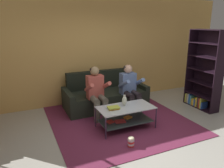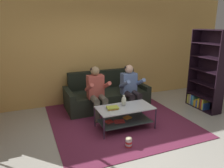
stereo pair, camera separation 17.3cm
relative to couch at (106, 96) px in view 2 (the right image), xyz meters
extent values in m
plane|color=#ABA89D|center=(-0.01, -1.83, -0.30)|extent=(16.80, 16.80, 0.00)
cube|color=tan|center=(-0.01, 0.63, 1.15)|extent=(8.40, 0.12, 2.90)
cube|color=black|center=(0.00, -0.06, -0.07)|extent=(1.88, 0.96, 0.45)
cube|color=black|center=(0.00, 0.33, 0.39)|extent=(1.88, 0.18, 0.48)
cube|color=black|center=(-1.01, -0.06, -0.01)|extent=(0.13, 0.96, 0.57)
cube|color=black|center=(1.01, -0.06, -0.01)|extent=(0.13, 0.96, 0.57)
cylinder|color=#5E594B|center=(-0.54, -0.85, -0.07)|extent=(0.14, 0.14, 0.45)
cylinder|color=#5E594B|center=(-0.34, -0.85, -0.07)|extent=(0.14, 0.14, 0.45)
cylinder|color=#5E594B|center=(-0.54, -0.67, 0.19)|extent=(0.14, 0.42, 0.14)
cylinder|color=#5E594B|center=(-0.34, -0.67, 0.19)|extent=(0.14, 0.42, 0.14)
cube|color=#B64E44|center=(-0.44, -0.46, 0.43)|extent=(0.38, 0.22, 0.56)
cylinder|color=#B64E44|center=(-0.64, -0.64, 0.48)|extent=(0.09, 0.49, 0.31)
cylinder|color=#B64E44|center=(-0.24, -0.64, 0.48)|extent=(0.09, 0.49, 0.31)
sphere|color=#8D7250|center=(-0.44, -0.46, 0.81)|extent=(0.21, 0.21, 0.21)
ellipsoid|color=black|center=(-0.44, -0.44, 0.83)|extent=(0.21, 0.21, 0.13)
cylinder|color=#272024|center=(0.34, -0.85, -0.07)|extent=(0.14, 0.14, 0.45)
cylinder|color=#272024|center=(0.54, -0.85, -0.07)|extent=(0.14, 0.14, 0.45)
cylinder|color=#272024|center=(0.34, -0.67, 0.19)|extent=(0.14, 0.42, 0.14)
cylinder|color=#272024|center=(0.54, -0.67, 0.19)|extent=(0.14, 0.42, 0.14)
cube|color=#5F77A9|center=(0.44, -0.46, 0.41)|extent=(0.38, 0.22, 0.53)
cylinder|color=#5F77A9|center=(0.24, -0.64, 0.47)|extent=(0.09, 0.49, 0.31)
cylinder|color=#5F77A9|center=(0.64, -0.64, 0.47)|extent=(0.09, 0.49, 0.31)
sphere|color=tan|center=(0.44, -0.46, 0.78)|extent=(0.21, 0.21, 0.21)
ellipsoid|color=black|center=(0.44, -0.44, 0.81)|extent=(0.21, 0.21, 0.13)
cube|color=silver|center=(-0.08, -1.34, 0.17)|extent=(1.18, 0.60, 0.02)
cube|color=#334040|center=(-0.08, -1.34, -0.13)|extent=(1.09, 0.56, 0.02)
cylinder|color=#38253B|center=(-0.66, -1.63, -0.06)|extent=(0.03, 0.03, 0.47)
cylinder|color=#38253B|center=(0.50, -1.63, -0.06)|extent=(0.03, 0.03, 0.47)
cylinder|color=#38253B|center=(-0.66, -1.06, -0.06)|extent=(0.03, 0.03, 0.47)
cylinder|color=#38253B|center=(0.50, -1.06, -0.06)|extent=(0.03, 0.03, 0.47)
cube|color=red|center=(-0.42, -1.30, -0.11)|extent=(0.16, 0.16, 0.03)
cube|color=red|center=(-0.22, -1.37, -0.11)|extent=(0.25, 0.20, 0.03)
cube|color=orange|center=(0.02, -1.27, -0.11)|extent=(0.18, 0.16, 0.03)
cube|color=maroon|center=(-0.04, -0.80, -0.29)|extent=(3.00, 3.29, 0.01)
cube|color=#7B545B|center=(-0.04, -0.80, -0.29)|extent=(1.65, 1.81, 0.00)
ellipsoid|color=silver|center=(-0.06, -1.25, 0.28)|extent=(0.10, 0.10, 0.21)
cylinder|color=silver|center=(-0.06, -1.25, 0.39)|extent=(0.05, 0.05, 0.05)
cube|color=orange|center=(-0.36, -1.35, 0.19)|extent=(0.22, 0.15, 0.03)
cube|color=#A9B539|center=(-0.36, -1.34, 0.22)|extent=(0.25, 0.19, 0.03)
cube|color=black|center=(2.31, -0.64, 0.72)|extent=(0.32, 0.02, 2.03)
cube|color=black|center=(2.30, -1.57, 0.72)|extent=(0.32, 0.02, 2.03)
cube|color=black|center=(2.45, -1.10, 0.72)|extent=(0.03, 0.95, 2.03)
cube|color=black|center=(2.30, -1.10, -0.29)|extent=(0.33, 0.91, 0.02)
cube|color=black|center=(2.30, -1.10, 0.04)|extent=(0.33, 0.91, 0.02)
cube|color=black|center=(2.30, -1.10, 0.38)|extent=(0.33, 0.91, 0.02)
cube|color=black|center=(2.30, -1.10, 0.72)|extent=(0.33, 0.91, 0.02)
cube|color=black|center=(2.30, -1.10, 1.06)|extent=(0.33, 0.91, 0.02)
cube|color=black|center=(2.30, -1.10, 1.39)|extent=(0.33, 0.91, 0.02)
cube|color=black|center=(2.30, -1.10, 1.72)|extent=(0.33, 0.91, 0.02)
cube|color=gold|center=(2.29, -0.68, -0.15)|extent=(0.23, 0.05, 0.25)
cube|color=#907751|center=(2.29, -0.73, -0.14)|extent=(0.24, 0.05, 0.27)
cube|color=silver|center=(2.27, -0.77, -0.14)|extent=(0.21, 0.03, 0.27)
cube|color=#2B57B6|center=(2.30, -0.82, -0.14)|extent=(0.26, 0.05, 0.27)
cube|color=teal|center=(2.30, -0.87, -0.15)|extent=(0.27, 0.05, 0.25)
cube|color=orange|center=(2.29, -0.93, -0.19)|extent=(0.25, 0.04, 0.17)
cube|color=yellow|center=(2.27, -0.98, -0.18)|extent=(0.21, 0.04, 0.20)
cube|color=#3859AA|center=(2.27, -1.02, -0.19)|extent=(0.21, 0.05, 0.18)
cube|color=gold|center=(2.29, -1.08, -0.15)|extent=(0.24, 0.05, 0.26)
cube|color=#302527|center=(2.29, -1.13, -0.14)|extent=(0.25, 0.05, 0.28)
cube|color=red|center=(2.28, -1.18, -0.14)|extent=(0.24, 0.03, 0.27)
cube|color=#AEAD38|center=(2.29, -1.23, -0.14)|extent=(0.24, 0.05, 0.28)
cube|color=#2C58B7|center=(2.27, -1.27, -0.19)|extent=(0.22, 0.03, 0.18)
cylinder|color=red|center=(-0.34, -2.05, -0.28)|extent=(0.12, 0.12, 0.04)
cylinder|color=white|center=(-0.34, -2.05, -0.24)|extent=(0.12, 0.12, 0.04)
cylinder|color=red|center=(-0.34, -2.05, -0.20)|extent=(0.12, 0.12, 0.04)
cylinder|color=white|center=(-0.34, -2.05, -0.16)|extent=(0.12, 0.12, 0.04)
ellipsoid|color=beige|center=(-0.34, -2.05, -0.13)|extent=(0.11, 0.11, 0.04)
camera|label=1|loc=(-2.10, -5.12, 1.87)|focal=35.00mm
camera|label=2|loc=(-1.95, -5.19, 1.87)|focal=35.00mm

